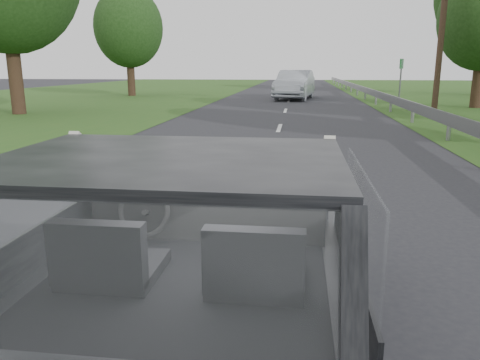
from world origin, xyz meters
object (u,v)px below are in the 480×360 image
(highway_sign, at_px, (400,79))
(utility_pole, at_px, (443,17))
(cat, at_px, (238,180))
(other_car, at_px, (295,85))
(subject_car, at_px, (193,262))

(highway_sign, distance_m, utility_pole, 8.09)
(cat, height_order, utility_pole, utility_pole)
(cat, xyz_separation_m, highway_sign, (6.17, 25.43, 0.08))
(other_car, height_order, utility_pole, utility_pole)
(subject_car, relative_size, cat, 7.28)
(cat, xyz_separation_m, other_car, (0.09, 25.13, -0.24))
(subject_car, relative_size, highway_sign, 1.72)
(cat, bearing_deg, other_car, 96.21)
(cat, bearing_deg, utility_pole, 77.44)
(subject_car, relative_size, utility_pole, 0.52)
(cat, bearing_deg, highway_sign, 82.78)
(other_car, bearing_deg, cat, -82.28)
(subject_car, bearing_deg, cat, 73.48)
(subject_car, height_order, cat, subject_car)
(other_car, relative_size, utility_pole, 0.67)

